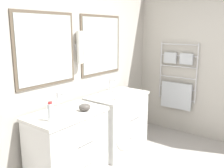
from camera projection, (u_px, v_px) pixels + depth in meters
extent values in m
cube|color=#B2ADA3|center=(68.00, 66.00, 3.21)|extent=(5.25, 0.06, 2.60)
cube|color=brown|center=(46.00, 49.00, 2.86)|extent=(0.84, 0.02, 0.85)
cube|color=#B2BCBA|center=(46.00, 49.00, 2.85)|extent=(0.77, 0.01, 0.78)
cube|color=brown|center=(101.00, 45.00, 3.63)|extent=(0.84, 0.02, 0.85)
cube|color=#B2BCBA|center=(102.00, 45.00, 3.62)|extent=(0.77, 0.01, 0.78)
cylinder|color=white|center=(80.00, 47.00, 3.21)|extent=(0.08, 0.08, 0.41)
cube|color=silver|center=(77.00, 47.00, 3.24)|extent=(0.05, 0.02, 0.08)
cube|color=#B2ADA3|center=(193.00, 58.00, 4.07)|extent=(0.06, 3.55, 2.60)
cylinder|color=silver|center=(197.00, 74.00, 4.01)|extent=(0.02, 0.02, 0.98)
cylinder|color=silver|center=(161.00, 70.00, 4.39)|extent=(0.02, 0.02, 0.98)
cylinder|color=silver|center=(179.00, 44.00, 4.11)|extent=(0.02, 0.64, 0.02)
cylinder|color=silver|center=(179.00, 56.00, 4.15)|extent=(0.02, 0.64, 0.02)
cylinder|color=silver|center=(178.00, 67.00, 4.18)|extent=(0.02, 0.64, 0.02)
cylinder|color=silver|center=(178.00, 77.00, 4.22)|extent=(0.02, 0.64, 0.02)
cylinder|color=silver|center=(177.00, 88.00, 4.26)|extent=(0.02, 0.64, 0.02)
cylinder|color=silver|center=(176.00, 98.00, 4.30)|extent=(0.02, 0.64, 0.02)
cube|color=#B7BCC1|center=(176.00, 96.00, 4.28)|extent=(0.04, 0.54, 0.45)
cube|color=#B7BCC1|center=(186.00, 59.00, 4.06)|extent=(0.04, 0.22, 0.18)
cube|color=#B7BCC1|center=(170.00, 58.00, 4.22)|extent=(0.04, 0.22, 0.18)
cube|color=white|center=(68.00, 148.00, 2.92)|extent=(0.88, 0.51, 0.80)
ellipsoid|color=white|center=(83.00, 154.00, 2.77)|extent=(0.81, 0.11, 0.67)
cube|color=silver|center=(66.00, 114.00, 2.83)|extent=(0.91, 0.54, 0.04)
ellipsoid|color=white|center=(68.00, 117.00, 2.83)|extent=(0.38, 0.33, 0.10)
cylinder|color=silver|center=(87.00, 142.00, 2.70)|extent=(0.24, 0.01, 0.01)
cylinder|color=silver|center=(88.00, 164.00, 2.75)|extent=(0.24, 0.01, 0.01)
cube|color=white|center=(117.00, 123.00, 3.69)|extent=(0.88, 0.51, 0.80)
ellipsoid|color=white|center=(132.00, 127.00, 3.54)|extent=(0.81, 0.11, 0.67)
cube|color=silver|center=(118.00, 96.00, 3.60)|extent=(0.91, 0.54, 0.04)
ellipsoid|color=white|center=(119.00, 98.00, 3.59)|extent=(0.38, 0.33, 0.10)
cylinder|color=silver|center=(136.00, 117.00, 3.46)|extent=(0.24, 0.01, 0.01)
cylinder|color=silver|center=(136.00, 135.00, 3.52)|extent=(0.24, 0.01, 0.01)
cylinder|color=silver|center=(58.00, 101.00, 2.89)|extent=(0.02, 0.02, 0.21)
cylinder|color=silver|center=(61.00, 94.00, 2.84)|extent=(0.02, 0.12, 0.02)
cylinder|color=silver|center=(53.00, 110.00, 2.86)|extent=(0.03, 0.03, 0.04)
cylinder|color=silver|center=(62.00, 107.00, 2.96)|extent=(0.03, 0.03, 0.04)
cylinder|color=silver|center=(110.00, 86.00, 3.66)|extent=(0.02, 0.02, 0.21)
cylinder|color=silver|center=(113.00, 80.00, 3.60)|extent=(0.02, 0.12, 0.02)
cylinder|color=silver|center=(107.00, 93.00, 3.62)|extent=(0.03, 0.03, 0.04)
cylinder|color=silver|center=(113.00, 91.00, 3.73)|extent=(0.03, 0.03, 0.04)
cylinder|color=silver|center=(51.00, 113.00, 2.53)|extent=(0.06, 0.06, 0.18)
cylinder|color=red|center=(50.00, 103.00, 2.51)|extent=(0.04, 0.04, 0.02)
ellipsoid|color=#4C4742|center=(85.00, 107.00, 2.87)|extent=(0.14, 0.14, 0.08)
cube|color=white|center=(116.00, 98.00, 3.34)|extent=(0.12, 0.08, 0.02)
ellipsoid|color=#F2E5CC|center=(116.00, 97.00, 3.34)|extent=(0.07, 0.05, 0.02)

